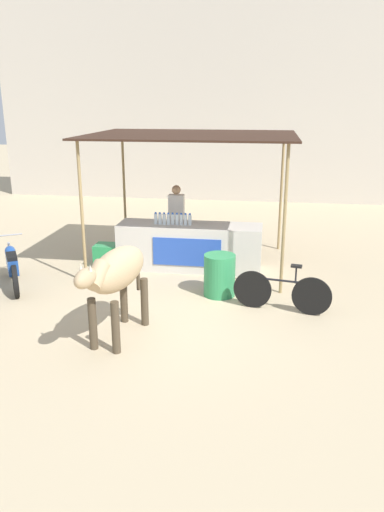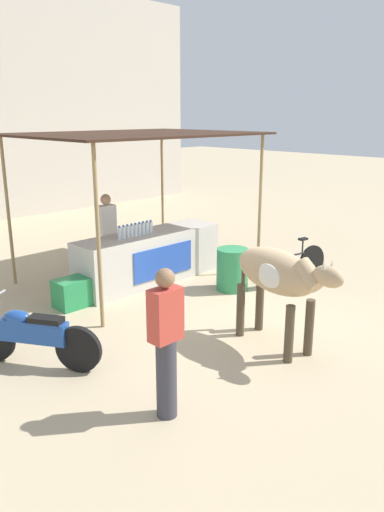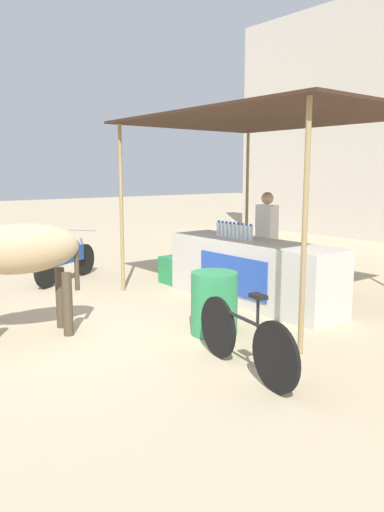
{
  "view_description": "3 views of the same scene",
  "coord_description": "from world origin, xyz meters",
  "px_view_note": "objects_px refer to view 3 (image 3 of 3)",
  "views": [
    {
      "loc": [
        1.55,
        -7.77,
        3.45
      ],
      "look_at": [
        0.26,
        0.78,
        0.73
      ],
      "focal_mm": 35.0,
      "sensor_mm": 36.0,
      "label": 1
    },
    {
      "loc": [
        -5.84,
        -4.85,
        3.12
      ],
      "look_at": [
        -0.05,
        0.99,
        0.76
      ],
      "focal_mm": 35.0,
      "sensor_mm": 36.0,
      "label": 2
    },
    {
      "loc": [
        5.25,
        -3.12,
        1.97
      ],
      "look_at": [
        0.16,
        0.91,
        0.88
      ],
      "focal_mm": 35.0,
      "sensor_mm": 36.0,
      "label": 3
    }
  ],
  "objects_px": {
    "vendor_behind_counter": "(266,241)",
    "cooler_box": "(178,270)",
    "motorcycle_parked": "(67,258)",
    "bicycle_leaning": "(244,339)",
    "water_barrel": "(214,303)",
    "cow": "(14,253)",
    "stall_counter": "(252,272)"
  },
  "relations": [
    {
      "from": "vendor_behind_counter",
      "to": "cooler_box",
      "type": "relative_size",
      "value": 2.75
    },
    {
      "from": "bicycle_leaning",
      "to": "motorcycle_parked",
      "type": "bearing_deg",
      "value": 174.85
    },
    {
      "from": "motorcycle_parked",
      "to": "bicycle_leaning",
      "type": "height_order",
      "value": "motorcycle_parked"
    },
    {
      "from": "bicycle_leaning",
      "to": "water_barrel",
      "type": "bearing_deg",
      "value": 152.83
    },
    {
      "from": "water_barrel",
      "to": "motorcycle_parked",
      "type": "distance_m",
      "value": 3.98
    },
    {
      "from": "cow",
      "to": "motorcycle_parked",
      "type": "height_order",
      "value": "cow"
    },
    {
      "from": "vendor_behind_counter",
      "to": "cooler_box",
      "type": "bearing_deg",
      "value": -147.34
    },
    {
      "from": "vendor_behind_counter",
      "to": "water_barrel",
      "type": "xyz_separation_m",
      "value": [
        1.19,
        -2.17,
        -0.46
      ]
    },
    {
      "from": "motorcycle_parked",
      "to": "bicycle_leaning",
      "type": "xyz_separation_m",
      "value": [
        5.09,
        -0.46,
        -0.08
      ]
    },
    {
      "from": "vendor_behind_counter",
      "to": "water_barrel",
      "type": "distance_m",
      "value": 2.52
    },
    {
      "from": "vendor_behind_counter",
      "to": "cooler_box",
      "type": "height_order",
      "value": "vendor_behind_counter"
    },
    {
      "from": "cooler_box",
      "to": "cow",
      "type": "height_order",
      "value": "cow"
    },
    {
      "from": "stall_counter",
      "to": "cow",
      "type": "height_order",
      "value": "cow"
    },
    {
      "from": "water_barrel",
      "to": "cow",
      "type": "distance_m",
      "value": 2.45
    },
    {
      "from": "vendor_behind_counter",
      "to": "motorcycle_parked",
      "type": "xyz_separation_m",
      "value": [
        -2.79,
        -2.28,
        -0.42
      ]
    },
    {
      "from": "vendor_behind_counter",
      "to": "cow",
      "type": "distance_m",
      "value": 4.13
    },
    {
      "from": "stall_counter",
      "to": "vendor_behind_counter",
      "type": "bearing_deg",
      "value": 118.93
    },
    {
      "from": "vendor_behind_counter",
      "to": "cow",
      "type": "bearing_deg",
      "value": -92.11
    },
    {
      "from": "water_barrel",
      "to": "stall_counter",
      "type": "bearing_deg",
      "value": 118.47
    },
    {
      "from": "motorcycle_parked",
      "to": "water_barrel",
      "type": "bearing_deg",
      "value": 1.62
    },
    {
      "from": "vendor_behind_counter",
      "to": "motorcycle_parked",
      "type": "bearing_deg",
      "value": -140.71
    },
    {
      "from": "vendor_behind_counter",
      "to": "bicycle_leaning",
      "type": "bearing_deg",
      "value": -50.03
    },
    {
      "from": "cow",
      "to": "bicycle_leaning",
      "type": "distance_m",
      "value": 2.9
    },
    {
      "from": "vendor_behind_counter",
      "to": "cow",
      "type": "height_order",
      "value": "vendor_behind_counter"
    },
    {
      "from": "cooler_box",
      "to": "motorcycle_parked",
      "type": "height_order",
      "value": "motorcycle_parked"
    },
    {
      "from": "vendor_behind_counter",
      "to": "stall_counter",
      "type": "bearing_deg",
      "value": -61.07
    },
    {
      "from": "water_barrel",
      "to": "motorcycle_parked",
      "type": "height_order",
      "value": "motorcycle_parked"
    },
    {
      "from": "cooler_box",
      "to": "motorcycle_parked",
      "type": "xyz_separation_m",
      "value": [
        -1.47,
        -1.43,
        0.19
      ]
    },
    {
      "from": "cow",
      "to": "motorcycle_parked",
      "type": "distance_m",
      "value": 3.27
    },
    {
      "from": "cow",
      "to": "bicycle_leaning",
      "type": "relative_size",
      "value": 1.13
    },
    {
      "from": "cow",
      "to": "motorcycle_parked",
      "type": "xyz_separation_m",
      "value": [
        -2.64,
        1.84,
        -0.61
      ]
    },
    {
      "from": "stall_counter",
      "to": "cow",
      "type": "xyz_separation_m",
      "value": [
        -0.57,
        -3.37,
        0.55
      ]
    }
  ]
}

